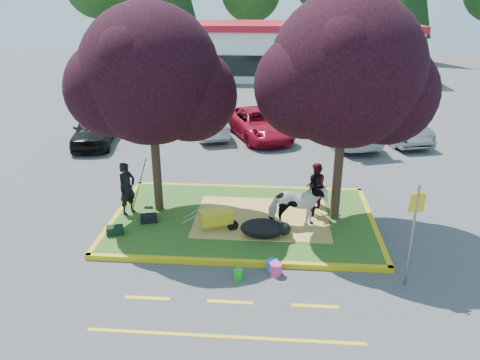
# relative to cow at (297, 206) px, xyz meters

# --- Properties ---
(ground) EXTENTS (90.00, 90.00, 0.00)m
(ground) POSITION_rel_cow_xyz_m (-1.67, 0.54, -0.87)
(ground) COLOR #424244
(ground) RESTS_ON ground
(median_island) EXTENTS (8.00, 5.00, 0.15)m
(median_island) POSITION_rel_cow_xyz_m (-1.67, 0.54, -0.79)
(median_island) COLOR #285319
(median_island) RESTS_ON ground
(curb_near) EXTENTS (8.30, 0.16, 0.15)m
(curb_near) POSITION_rel_cow_xyz_m (-1.67, -2.04, -0.79)
(curb_near) COLOR gold
(curb_near) RESTS_ON ground
(curb_far) EXTENTS (8.30, 0.16, 0.15)m
(curb_far) POSITION_rel_cow_xyz_m (-1.67, 3.12, -0.79)
(curb_far) COLOR gold
(curb_far) RESTS_ON ground
(curb_left) EXTENTS (0.16, 5.30, 0.15)m
(curb_left) POSITION_rel_cow_xyz_m (-5.75, 0.54, -0.79)
(curb_left) COLOR gold
(curb_left) RESTS_ON ground
(curb_right) EXTENTS (0.16, 5.30, 0.15)m
(curb_right) POSITION_rel_cow_xyz_m (2.41, 0.54, -0.79)
(curb_right) COLOR gold
(curb_right) RESTS_ON ground
(straw_bedding) EXTENTS (4.20, 3.00, 0.01)m
(straw_bedding) POSITION_rel_cow_xyz_m (-1.07, 0.54, -0.71)
(straw_bedding) COLOR #D2B056
(straw_bedding) RESTS_ON median_island
(tree_purple_left) EXTENTS (5.06, 4.20, 6.51)m
(tree_purple_left) POSITION_rel_cow_xyz_m (-4.45, 0.92, 3.49)
(tree_purple_left) COLOR black
(tree_purple_left) RESTS_ON median_island
(tree_purple_right) EXTENTS (5.30, 4.40, 6.82)m
(tree_purple_right) POSITION_rel_cow_xyz_m (1.25, 0.72, 3.69)
(tree_purple_right) COLOR black
(tree_purple_right) RESTS_ON median_island
(fire_lane_stripe_a) EXTENTS (1.10, 0.12, 0.01)m
(fire_lane_stripe_a) POSITION_rel_cow_xyz_m (-3.67, -3.66, -0.86)
(fire_lane_stripe_a) COLOR yellow
(fire_lane_stripe_a) RESTS_ON ground
(fire_lane_stripe_b) EXTENTS (1.10, 0.12, 0.01)m
(fire_lane_stripe_b) POSITION_rel_cow_xyz_m (-1.67, -3.66, -0.86)
(fire_lane_stripe_b) COLOR yellow
(fire_lane_stripe_b) RESTS_ON ground
(fire_lane_stripe_c) EXTENTS (1.10, 0.12, 0.01)m
(fire_lane_stripe_c) POSITION_rel_cow_xyz_m (0.33, -3.66, -0.86)
(fire_lane_stripe_c) COLOR yellow
(fire_lane_stripe_c) RESTS_ON ground
(fire_lane_long) EXTENTS (6.00, 0.10, 0.01)m
(fire_lane_long) POSITION_rel_cow_xyz_m (-1.67, -4.86, -0.86)
(fire_lane_long) COLOR yellow
(fire_lane_long) RESTS_ON ground
(retail_building) EXTENTS (20.40, 8.40, 4.40)m
(retail_building) POSITION_rel_cow_xyz_m (0.33, 28.52, 1.38)
(retail_building) COLOR silver
(retail_building) RESTS_ON ground
(cow) EXTENTS (1.78, 0.96, 1.43)m
(cow) POSITION_rel_cow_xyz_m (0.00, 0.00, 0.00)
(cow) COLOR silver
(cow) RESTS_ON median_island
(calf) EXTENTS (1.44, 1.02, 0.56)m
(calf) POSITION_rel_cow_xyz_m (-1.01, -0.70, -0.43)
(calf) COLOR black
(calf) RESTS_ON median_island
(handler) EXTENTS (0.68, 0.75, 1.73)m
(handler) POSITION_rel_cow_xyz_m (-5.37, 0.56, 0.15)
(handler) COLOR black
(handler) RESTS_ON median_island
(visitor_a) EXTENTS (0.65, 0.80, 1.53)m
(visitor_a) POSITION_rel_cow_xyz_m (0.65, 1.50, 0.05)
(visitor_a) COLOR #43131F
(visitor_a) RESTS_ON median_island
(visitor_b) EXTENTS (0.38, 0.84, 1.41)m
(visitor_b) POSITION_rel_cow_xyz_m (0.52, 0.87, -0.01)
(visitor_b) COLOR black
(visitor_b) RESTS_ON median_island
(wheelbarrow) EXTENTS (1.67, 0.87, 0.63)m
(wheelbarrow) POSITION_rel_cow_xyz_m (-2.41, -0.37, -0.28)
(wheelbarrow) COLOR black
(wheelbarrow) RESTS_ON median_island
(gear_bag_dark) EXTENTS (0.56, 0.40, 0.26)m
(gear_bag_dark) POSITION_rel_cow_xyz_m (-4.57, -0.02, -0.59)
(gear_bag_dark) COLOR black
(gear_bag_dark) RESTS_ON median_island
(gear_bag_green) EXTENTS (0.53, 0.41, 0.25)m
(gear_bag_green) POSITION_rel_cow_xyz_m (-5.37, -0.87, -0.59)
(gear_bag_green) COLOR black
(gear_bag_green) RESTS_ON median_island
(sign_post) EXTENTS (0.38, 0.11, 2.70)m
(sign_post) POSITION_rel_cow_xyz_m (2.63, -2.61, 0.82)
(sign_post) COLOR slate
(sign_post) RESTS_ON ground
(bucket_green) EXTENTS (0.30, 0.30, 0.26)m
(bucket_green) POSITION_rel_cow_xyz_m (-1.56, -2.68, -0.74)
(bucket_green) COLOR green
(bucket_green) RESTS_ON ground
(bucket_pink) EXTENTS (0.38, 0.38, 0.33)m
(bucket_pink) POSITION_rel_cow_xyz_m (-0.60, -2.42, -0.70)
(bucket_pink) COLOR #EA348E
(bucket_pink) RESTS_ON ground
(bucket_blue) EXTENTS (0.30, 0.30, 0.32)m
(bucket_blue) POSITION_rel_cow_xyz_m (-0.69, -2.26, -0.71)
(bucket_blue) COLOR blue
(bucket_blue) RESTS_ON ground
(car_black) EXTENTS (2.46, 4.56, 1.47)m
(car_black) POSITION_rel_cow_xyz_m (-9.33, 8.22, -0.13)
(car_black) COLOR black
(car_black) RESTS_ON ground
(car_silver) EXTENTS (2.62, 4.32, 1.34)m
(car_silver) POSITION_rel_cow_xyz_m (-4.11, 10.04, -0.20)
(car_silver) COLOR #989CA0
(car_silver) RESTS_ON ground
(car_red) EXTENTS (4.20, 5.62, 1.42)m
(car_red) POSITION_rel_cow_xyz_m (-1.56, 9.93, -0.16)
(car_red) COLOR #A30D25
(car_red) RESTS_ON ground
(car_white) EXTENTS (3.70, 5.79, 1.56)m
(car_white) POSITION_rel_cow_xyz_m (2.54, 9.49, -0.09)
(car_white) COLOR silver
(car_white) RESTS_ON ground
(car_grey) EXTENTS (2.77, 4.87, 1.52)m
(car_grey) POSITION_rel_cow_xyz_m (5.19, 10.00, -0.11)
(car_grey) COLOR slate
(car_grey) RESTS_ON ground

